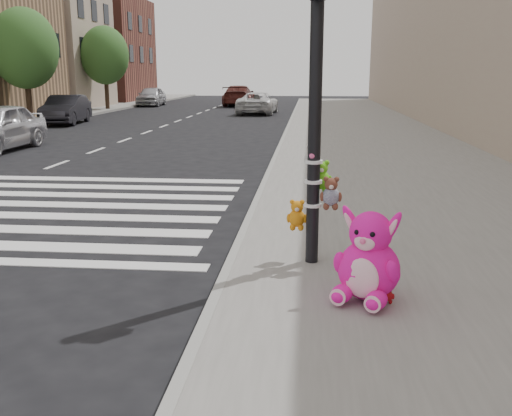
% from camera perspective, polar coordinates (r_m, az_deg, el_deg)
% --- Properties ---
extents(ground, '(120.00, 120.00, 0.00)m').
position_cam_1_polar(ground, '(6.33, -19.13, -10.77)').
color(ground, black).
rests_on(ground, ground).
extents(sidewalk_near, '(7.00, 80.00, 0.14)m').
position_cam_1_polar(sidewalk_near, '(15.62, 14.38, 3.95)').
color(sidewalk_near, slate).
rests_on(sidewalk_near, ground).
extents(curb_edge, '(0.12, 80.00, 0.15)m').
position_cam_1_polar(curb_edge, '(15.46, 1.62, 4.27)').
color(curb_edge, gray).
rests_on(curb_edge, ground).
extents(bld_far_d, '(6.00, 8.00, 10.00)m').
position_cam_1_polar(bld_far_d, '(44.16, -19.54, 15.85)').
color(bld_far_d, tan).
rests_on(bld_far_d, ground).
extents(bld_far_e, '(6.00, 10.00, 9.00)m').
position_cam_1_polar(bld_far_e, '(54.35, -14.55, 15.04)').
color(bld_far_e, brown).
rests_on(bld_far_e, ground).
extents(bld_near, '(5.00, 60.00, 10.00)m').
position_cam_1_polar(bld_near, '(26.58, 23.94, 17.64)').
color(bld_near, tan).
rests_on(bld_near, ground).
extents(signal_pole, '(0.70, 0.50, 4.00)m').
position_cam_1_polar(signal_pole, '(7.09, 5.99, 7.18)').
color(signal_pole, black).
rests_on(signal_pole, sidewalk_near).
extents(tree_far_b, '(3.20, 3.20, 5.44)m').
position_cam_1_polar(tree_far_b, '(30.52, -22.15, 14.55)').
color(tree_far_b, '#382619').
rests_on(tree_far_b, sidewalk_far).
extents(tree_far_c, '(3.20, 3.20, 5.44)m').
position_cam_1_polar(tree_far_c, '(40.64, -14.90, 14.53)').
color(tree_far_c, '#382619').
rests_on(tree_far_c, sidewalk_far).
extents(pink_bunny, '(0.87, 0.93, 1.03)m').
position_cam_1_polar(pink_bunny, '(6.16, 11.16, -5.38)').
color(pink_bunny, '#FF15A5').
rests_on(pink_bunny, sidewalk_near).
extents(red_teddy, '(0.15, 0.11, 0.21)m').
position_cam_1_polar(red_teddy, '(6.23, 13.07, -8.37)').
color(red_teddy, '#9D0F15').
rests_on(red_teddy, sidewalk_near).
extents(car_dark_far, '(2.04, 4.51, 1.44)m').
position_cam_1_polar(car_dark_far, '(30.54, -18.49, 9.32)').
color(car_dark_far, black).
rests_on(car_dark_far, ground).
extents(car_white_near, '(2.40, 4.90, 1.34)m').
position_cam_1_polar(car_white_near, '(36.28, 0.17, 10.45)').
color(car_white_near, silver).
rests_on(car_white_near, ground).
extents(car_maroon_near, '(2.26, 5.42, 1.57)m').
position_cam_1_polar(car_maroon_near, '(45.32, -1.71, 11.17)').
color(car_maroon_near, '#4E1C16').
rests_on(car_maroon_near, ground).
extents(car_silver_deep, '(2.01, 4.48, 1.49)m').
position_cam_1_polar(car_silver_deep, '(45.91, -10.44, 10.94)').
color(car_silver_deep, '#BABBBF').
rests_on(car_silver_deep, ground).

